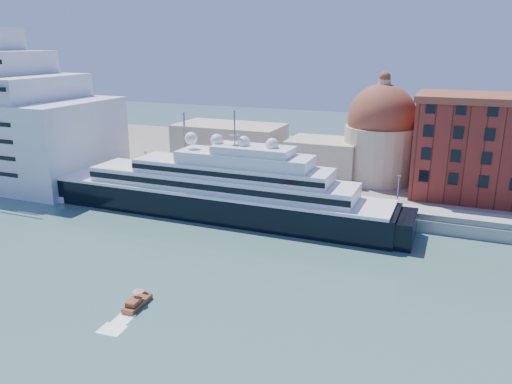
% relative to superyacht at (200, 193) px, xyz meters
% --- Properties ---
extents(ground, '(400.00, 400.00, 0.00)m').
position_rel_superyacht_xyz_m(ground, '(10.94, -23.00, -4.64)').
color(ground, '#365E5D').
rests_on(ground, ground).
extents(quay, '(180.00, 10.00, 2.50)m').
position_rel_superyacht_xyz_m(quay, '(10.94, 11.00, -3.39)').
color(quay, gray).
rests_on(quay, ground).
extents(land, '(260.00, 72.00, 2.00)m').
position_rel_superyacht_xyz_m(land, '(10.94, 52.00, -3.64)').
color(land, slate).
rests_on(land, ground).
extents(quay_fence, '(180.00, 0.10, 1.20)m').
position_rel_superyacht_xyz_m(quay_fence, '(10.94, 6.50, -1.54)').
color(quay_fence, slate).
rests_on(quay_fence, quay).
extents(superyacht, '(89.98, 12.47, 26.89)m').
position_rel_superyacht_xyz_m(superyacht, '(0.00, 0.00, 0.00)').
color(superyacht, black).
rests_on(superyacht, ground).
extents(service_barge, '(13.71, 7.73, 2.93)m').
position_rel_superyacht_xyz_m(service_barge, '(-30.16, -3.15, -3.80)').
color(service_barge, white).
rests_on(service_barge, ground).
extents(water_taxi, '(2.20, 5.59, 2.60)m').
position_rel_superyacht_xyz_m(water_taxi, '(11.14, -39.62, -4.02)').
color(water_taxi, brown).
rests_on(water_taxi, ground).
extents(church, '(66.00, 18.00, 25.50)m').
position_rel_superyacht_xyz_m(church, '(17.33, 34.72, 6.27)').
color(church, beige).
rests_on(church, land).
extents(lamp_posts, '(120.80, 2.40, 18.00)m').
position_rel_superyacht_xyz_m(lamp_posts, '(-1.73, 9.27, 5.20)').
color(lamp_posts, slate).
rests_on(lamp_posts, quay).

